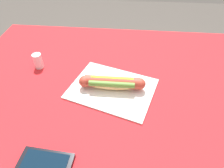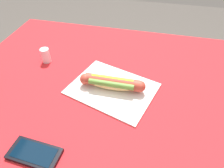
# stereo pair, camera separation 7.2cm
# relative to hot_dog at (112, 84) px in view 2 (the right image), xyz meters

# --- Properties ---
(dining_table) EXTENTS (1.26, 0.93, 0.77)m
(dining_table) POSITION_rel_hot_dog_xyz_m (-0.03, -0.01, -0.16)
(dining_table) COLOR brown
(dining_table) RESTS_ON ground
(paper_wrapper) EXTENTS (0.35, 0.30, 0.01)m
(paper_wrapper) POSITION_rel_hot_dog_xyz_m (0.00, -0.00, -0.03)
(paper_wrapper) COLOR silver
(paper_wrapper) RESTS_ON dining_table
(hot_dog) EXTENTS (0.24, 0.05, 0.05)m
(hot_dog) POSITION_rel_hot_dog_xyz_m (0.00, 0.00, 0.00)
(hot_dog) COLOR #E5BC75
(hot_dog) RESTS_ON paper_wrapper
(cell_phone) EXTENTS (0.15, 0.08, 0.01)m
(cell_phone) POSITION_rel_hot_dog_xyz_m (0.15, 0.29, -0.03)
(cell_phone) COLOR black
(cell_phone) RESTS_ON dining_table
(salt_shaker) EXTENTS (0.04, 0.04, 0.06)m
(salt_shaker) POSITION_rel_hot_dog_xyz_m (0.31, -0.11, -0.00)
(salt_shaker) COLOR silver
(salt_shaker) RESTS_ON dining_table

